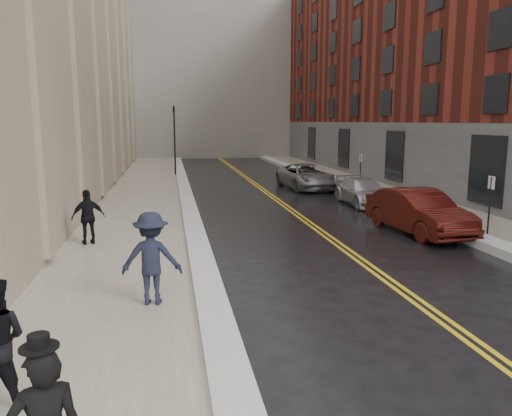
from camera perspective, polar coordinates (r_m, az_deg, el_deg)
name	(u,v)px	position (r m, az deg, el deg)	size (l,w,h in m)	color
ground	(357,367)	(9.01, 11.49, -17.33)	(160.00, 160.00, 0.00)	black
sidewalk_left	(139,209)	(23.82, -13.25, -0.07)	(4.00, 64.00, 0.15)	gray
sidewalk_right	(409,201)	(26.65, 17.11, 0.80)	(3.00, 64.00, 0.15)	gray
lane_stripe_a	(283,206)	(24.39, 3.10, 0.24)	(0.12, 64.00, 0.01)	gold
lane_stripe_b	(288,206)	(24.45, 3.64, 0.26)	(0.12, 64.00, 0.01)	gold
snow_ridge_left	(189,206)	(23.78, -7.72, 0.23)	(0.70, 60.80, 0.26)	silver
snow_ridge_right	(375,200)	(25.85, 13.46, 0.86)	(0.85, 60.80, 0.30)	silver
building_right	(488,44)	(37.04, 25.03, 16.63)	(14.00, 50.00, 18.00)	maroon
traffic_signal	(175,135)	(37.45, -9.30, 8.24)	(0.18, 0.15, 5.20)	black
parking_sign_near	(490,201)	(19.11, 25.17, 0.73)	(0.06, 0.35, 2.23)	black
parking_sign_far	(360,169)	(29.66, 11.85, 4.41)	(0.06, 0.35, 2.23)	black
car_maroon	(418,212)	(19.24, 18.05, -0.40)	(1.72, 4.94, 1.63)	#44100C
car_silver_near	(363,192)	(25.20, 12.13, 1.83)	(1.82, 4.47, 1.30)	#B0B2B9
car_silver_far	(306,176)	(30.65, 5.79, 3.61)	(2.50, 5.42, 1.50)	gray
pedestrian_b	(151,258)	(11.09, -11.86, -5.63)	(1.31, 0.75, 2.03)	#191D2E
pedestrian_c	(88,217)	(16.98, -18.62, -0.98)	(1.04, 0.43, 1.78)	black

